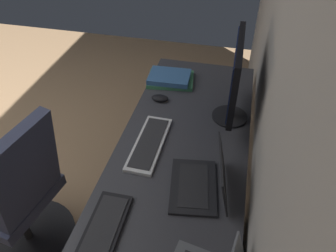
{
  "coord_description": "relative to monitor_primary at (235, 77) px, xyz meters",
  "views": [
    {
      "loc": [
        1.07,
        2.15,
        1.9
      ],
      "look_at": [
        -0.02,
        1.9,
        0.95
      ],
      "focal_mm": 34.95,
      "sensor_mm": 36.0,
      "label": 1
    }
  ],
  "objects": [
    {
      "name": "laptop_leftmost",
      "position": [
        0.54,
        -0.06,
        -0.22
      ],
      "size": [
        0.35,
        0.29,
        0.21
      ],
      "color": "black",
      "rests_on": "desk"
    },
    {
      "name": "monitor_primary",
      "position": [
        0.0,
        0.0,
        0.0
      ],
      "size": [
        0.51,
        0.2,
        0.46
      ],
      "color": "black",
      "rests_on": "desk"
    },
    {
      "name": "keyboard_spare",
      "position": [
        0.32,
        -0.38,
        -0.25
      ],
      "size": [
        0.42,
        0.15,
        0.02
      ],
      "color": "silver",
      "rests_on": "desk"
    },
    {
      "name": "keyboard_main",
      "position": [
        0.88,
        -0.42,
        -0.25
      ],
      "size": [
        0.42,
        0.15,
        0.02
      ],
      "color": "black",
      "rests_on": "desk"
    },
    {
      "name": "desk",
      "position": [
        0.41,
        -0.21,
        -0.33
      ],
      "size": [
        1.97,
        0.67,
        0.73
      ],
      "color": "#38383D",
      "rests_on": "ground"
    },
    {
      "name": "office_chair",
      "position": [
        0.63,
        -1.03,
        -0.54
      ],
      "size": [
        0.56,
        0.58,
        0.97
      ],
      "color": "#383D56",
      "rests_on": "ground"
    },
    {
      "name": "mouse_main",
      "position": [
        -0.07,
        -0.42,
        -0.25
      ],
      "size": [
        0.06,
        0.1,
        0.03
      ],
      "primitive_type": "ellipsoid",
      "color": "black",
      "rests_on": "desk"
    },
    {
      "name": "book_stack_near",
      "position": [
        -0.29,
        -0.41,
        -0.24
      ],
      "size": [
        0.25,
        0.32,
        0.06
      ],
      "color": "#3D8456",
      "rests_on": "desk"
    },
    {
      "name": "wall_back",
      "position": [
        0.43,
        0.19,
        0.31
      ],
      "size": [
        4.8,
        0.1,
        2.6
      ],
      "primitive_type": "cube",
      "color": "beige",
      "rests_on": "ground"
    }
  ]
}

